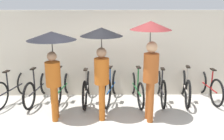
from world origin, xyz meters
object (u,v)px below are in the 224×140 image
parked_bicycle_1 (38,88)px  pedestrian_trailing (151,47)px  parked_bicycle_0 (13,88)px  parked_bicycle_8 (208,86)px  parked_bicycle_2 (63,87)px  pedestrian_center (102,50)px  parked_bicycle_3 (87,87)px  parked_bicycle_6 (161,87)px  parked_bicycle_7 (185,87)px  pedestrian_leading (52,50)px  parked_bicycle_5 (136,88)px  parked_bicycle_4 (112,87)px

parked_bicycle_1 → pedestrian_trailing: 3.19m
parked_bicycle_0 → parked_bicycle_8: size_ratio=1.04×
parked_bicycle_1 → parked_bicycle_2: size_ratio=1.03×
parked_bicycle_1 → pedestrian_center: (1.70, -0.96, 1.18)m
parked_bicycle_2 → pedestrian_center: bearing=-125.7°
parked_bicycle_0 → pedestrian_center: bearing=-98.2°
parked_bicycle_3 → pedestrian_center: size_ratio=0.89×
parked_bicycle_6 → pedestrian_trailing: pedestrian_trailing is taller
parked_bicycle_1 → parked_bicycle_6: bearing=-83.2°
parked_bicycle_0 → parked_bicycle_3: bearing=-76.9°
parked_bicycle_7 → parked_bicycle_2: bearing=98.0°
parked_bicycle_0 → pedestrian_leading: (1.30, -0.97, 1.18)m
parked_bicycle_2 → parked_bicycle_6: parked_bicycle_2 is taller
parked_bicycle_5 → parked_bicycle_6: (0.64, 0.01, 0.01)m
parked_bicycle_0 → parked_bicycle_4: size_ratio=1.01×
parked_bicycle_2 → parked_bicycle_5: size_ratio=0.97×
parked_bicycle_1 → pedestrian_leading: (0.66, -0.98, 1.19)m
parked_bicycle_5 → parked_bicycle_7: size_ratio=1.03×
parked_bicycle_1 → parked_bicycle_2: bearing=-78.5°
parked_bicycle_8 → pedestrian_center: 3.20m
pedestrian_leading → parked_bicycle_8: bearing=11.2°
parked_bicycle_6 → pedestrian_trailing: size_ratio=0.80×
parked_bicycle_5 → parked_bicycle_8: 1.93m
parked_bicycle_4 → parked_bicycle_7: bearing=-77.4°
parked_bicycle_3 → parked_bicycle_7: size_ratio=1.05×
parked_bicycle_0 → parked_bicycle_1: parked_bicycle_0 is taller
parked_bicycle_7 → pedestrian_leading: pedestrian_leading is taller
parked_bicycle_2 → pedestrian_center: 1.88m
parked_bicycle_3 → parked_bicycle_4: parked_bicycle_4 is taller
parked_bicycle_5 → parked_bicycle_4: bearing=82.9°
parked_bicycle_6 → parked_bicycle_2: bearing=92.5°
pedestrian_center → parked_bicycle_6: bearing=32.7°
parked_bicycle_0 → pedestrian_leading: size_ratio=0.90×
parked_bicycle_1 → pedestrian_leading: bearing=-139.1°
parked_bicycle_0 → pedestrian_center: size_ratio=0.86×
parked_bicycle_1 → pedestrian_center: size_ratio=0.87×
pedestrian_leading → pedestrian_center: size_ratio=0.96×
parked_bicycle_3 → pedestrian_leading: 1.63m
parked_bicycle_3 → parked_bicycle_4: size_ratio=1.04×
parked_bicycle_7 → pedestrian_center: (-2.16, -0.93, 1.17)m
parked_bicycle_7 → parked_bicycle_6: bearing=98.0°
parked_bicycle_0 → parked_bicycle_8: (5.14, 0.06, 0.00)m
parked_bicycle_7 → parked_bicycle_8: bearing=-72.9°
parked_bicycle_0 → parked_bicycle_6: 3.86m
parked_bicycle_4 → parked_bicycle_6: parked_bicycle_4 is taller
parked_bicycle_4 → parked_bicycle_7: size_ratio=1.01×
parked_bicycle_5 → parked_bicycle_6: parked_bicycle_5 is taller
parked_bicycle_4 → pedestrian_trailing: bearing=-130.0°
parked_bicycle_1 → parked_bicycle_8: bearing=-82.3°
parked_bicycle_2 → parked_bicycle_6: (2.57, -0.07, 0.01)m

